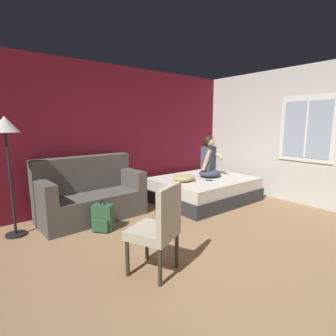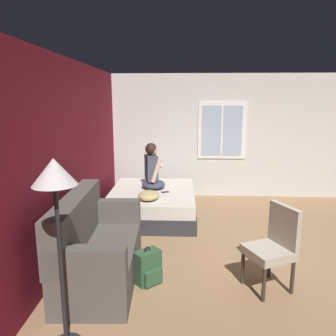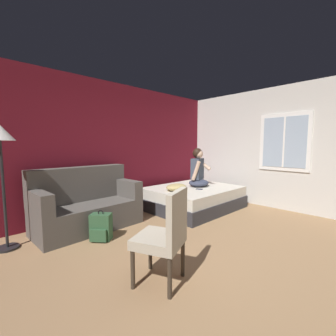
# 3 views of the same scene
# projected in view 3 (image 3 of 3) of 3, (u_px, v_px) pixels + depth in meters

# --- Properties ---
(ground_plane) EXTENTS (40.00, 40.00, 0.00)m
(ground_plane) POSITION_uv_depth(u_px,v_px,m) (220.00, 267.00, 2.62)
(ground_plane) COLOR #93704C
(wall_back_accent) EXTENTS (11.08, 0.16, 2.70)m
(wall_back_accent) POSITION_uv_depth(u_px,v_px,m) (100.00, 149.00, 4.55)
(wall_back_accent) COLOR maroon
(wall_back_accent) RESTS_ON ground
(wall_side_with_window) EXTENTS (0.19, 7.00, 2.70)m
(wall_side_with_window) POSITION_uv_depth(u_px,v_px,m) (306.00, 149.00, 4.63)
(wall_side_with_window) COLOR silver
(wall_side_with_window) RESTS_ON ground
(bed) EXTENTS (1.98, 1.60, 0.48)m
(bed) POSITION_uv_depth(u_px,v_px,m) (193.00, 198.00, 5.07)
(bed) COLOR #2D2D33
(bed) RESTS_ON ground
(couch) EXTENTS (1.73, 0.89, 1.04)m
(couch) POSITION_uv_depth(u_px,v_px,m) (87.00, 205.00, 3.85)
(couch) COLOR #514C47
(couch) RESTS_ON ground
(side_chair) EXTENTS (0.61, 0.61, 0.98)m
(side_chair) POSITION_uv_depth(u_px,v_px,m) (165.00, 233.00, 2.26)
(side_chair) COLOR #382D23
(side_chair) RESTS_ON ground
(person_seated) EXTENTS (0.63, 0.57, 0.88)m
(person_seated) POSITION_uv_depth(u_px,v_px,m) (198.00, 171.00, 5.14)
(person_seated) COLOR #383D51
(person_seated) RESTS_ON bed
(backpack) EXTENTS (0.35, 0.35, 0.46)m
(backpack) POSITION_uv_depth(u_px,v_px,m) (101.00, 227.00, 3.35)
(backpack) COLOR #2D5133
(backpack) RESTS_ON ground
(throw_pillow) EXTENTS (0.49, 0.37, 0.14)m
(throw_pillow) POSITION_uv_depth(u_px,v_px,m) (176.00, 187.00, 4.67)
(throw_pillow) COLOR tan
(throw_pillow) RESTS_ON bed
(cell_phone) EXTENTS (0.13, 0.16, 0.01)m
(cell_phone) POSITION_uv_depth(u_px,v_px,m) (199.00, 189.00, 4.80)
(cell_phone) COLOR black
(cell_phone) RESTS_ON bed
(floor_lamp) EXTENTS (0.36, 0.36, 1.70)m
(floor_lamp) POSITION_uv_depth(u_px,v_px,m) (0.00, 144.00, 2.94)
(floor_lamp) COLOR black
(floor_lamp) RESTS_ON ground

